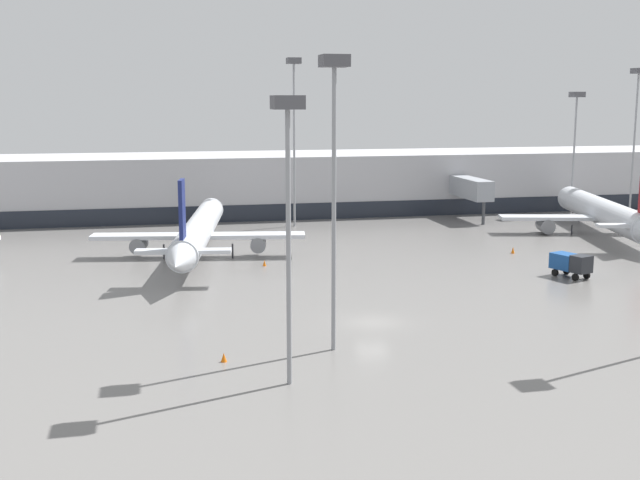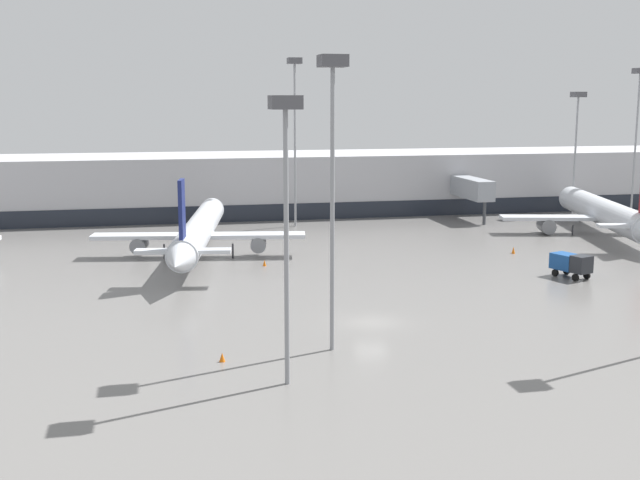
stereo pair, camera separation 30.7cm
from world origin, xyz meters
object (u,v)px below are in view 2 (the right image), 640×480
Objects in this scene: apron_light_mast_0 at (286,158)px; apron_light_mast_5 at (333,123)px; traffic_cone_3 at (513,250)px; apron_light_mast_1 at (295,98)px; traffic_cone_0 at (264,263)px; apron_light_mast_6 at (638,102)px; parked_jet_2 at (605,213)px; apron_light_mast_3 at (577,118)px; traffic_cone_1 at (222,357)px; service_truck_1 at (571,263)px; parked_jet_0 at (199,231)px.

apron_light_mast_5 is (4.19, 6.01, 1.81)m from apron_light_mast_0.
apron_light_mast_1 is (-20.51, 24.53, 16.94)m from traffic_cone_3.
traffic_cone_3 is at bearing 1.87° from traffic_cone_0.
apron_light_mast_5 is 81.41m from apron_light_mast_6.
parked_jet_2 is 22.20m from apron_light_mast_3.
traffic_cone_1 is 0.03× the size of apron_light_mast_5.
traffic_cone_3 is (35.63, 30.99, 0.06)m from traffic_cone_1.
apron_light_mast_6 is at bearing 120.32° from service_truck_1.
parked_jet_0 is 52.27m from parked_jet_2.
traffic_cone_3 is 43.73m from apron_light_mast_5.
traffic_cone_1 is 84.17m from apron_light_mast_3.
traffic_cone_1 is at bearing 141.03° from parked_jet_2.
parked_jet_0 is at bearing 93.69° from apron_light_mast_0.
apron_light_mast_1 is at bearing 82.26° from apron_light_mast_5.
apron_light_mast_6 is at bearing -63.38° from parked_jet_0.
apron_light_mast_0 reaches higher than traffic_cone_1.
traffic_cone_1 is at bearing -103.42° from traffic_cone_0.
apron_light_mast_6 reaches higher than apron_light_mast_3.
traffic_cone_0 is (-28.45, 11.72, -1.13)m from service_truck_1.
traffic_cone_3 reaches higher than traffic_cone_1.
traffic_cone_3 is (0.01, 12.65, -1.08)m from service_truck_1.
traffic_cone_0 is 31.62m from apron_light_mast_1.
apron_light_mast_6 reaches higher than traffic_cone_3.
parked_jet_2 is 2.10× the size of apron_light_mast_3.
service_truck_1 is (-17.31, -22.47, -1.24)m from parked_jet_2.
apron_light_mast_5 reaches higher than traffic_cone_0.
parked_jet_0 is at bearing 88.66° from traffic_cone_1.
apron_light_mast_0 is 0.87× the size of apron_light_mast_5.
traffic_cone_0 is at bearing -178.13° from traffic_cone_3.
parked_jet_0 is 62.96m from apron_light_mast_3.
parked_jet_0 is at bearing 108.27° from parked_jet_2.
traffic_cone_0 is 32.86m from apron_light_mast_5.
apron_light_mast_3 reaches higher than parked_jet_0.
service_truck_1 is 45.32m from apron_light_mast_1.
parked_jet_2 is 51.71× the size of traffic_cone_3.
apron_light_mast_3 reaches higher than service_truck_1.
apron_light_mast_5 is at bearing -159.40° from parked_jet_0.
apron_light_mast_3 reaches higher than traffic_cone_3.
apron_light_mast_0 reaches higher than traffic_cone_0.
parked_jet_2 is at bearing 41.36° from apron_light_mast_5.
traffic_cone_1 is 0.03× the size of apron_light_mast_1.
parked_jet_0 reaches higher than service_truck_1.
parked_jet_0 reaches higher than traffic_cone_1.
traffic_cone_3 is at bearing -140.84° from apron_light_mast_6.
apron_light_mast_3 is (55.02, 63.83, 0.57)m from apron_light_mast_0.
apron_light_mast_6 is at bearing 40.16° from traffic_cone_1.
traffic_cone_0 is 0.03× the size of apron_light_mast_5.
parked_jet_0 is 36.48m from traffic_cone_1.
apron_light_mast_1 reaches higher than parked_jet_0.
traffic_cone_0 is at bearing 76.58° from traffic_cone_1.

